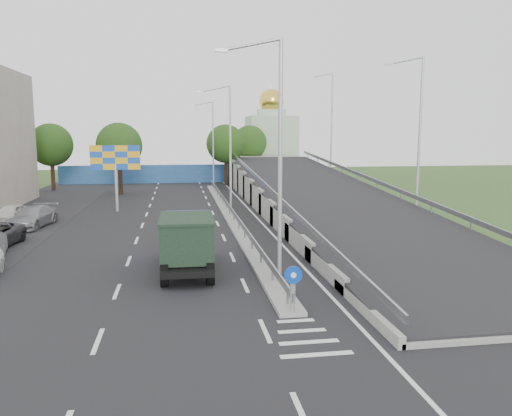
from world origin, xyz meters
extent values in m
plane|color=#2D4C1E|center=(0.00, 0.00, 0.00)|extent=(160.00, 160.00, 0.00)
cube|color=black|center=(-3.00, 20.00, 0.00)|extent=(26.00, 90.00, 0.04)
cube|color=gray|center=(0.00, 24.00, 0.10)|extent=(1.00, 44.00, 0.20)
cube|color=gray|center=(12.30, 24.00, 2.35)|extent=(0.10, 50.00, 0.32)
cube|color=gray|center=(2.80, 24.00, 2.35)|extent=(0.10, 50.00, 0.32)
cube|color=gray|center=(0.00, 24.00, 0.75)|extent=(0.08, 44.00, 0.32)
cylinder|color=gray|center=(0.00, 24.00, 0.50)|extent=(0.09, 0.09, 0.60)
cylinder|color=black|center=(0.00, 2.20, 0.80)|extent=(0.20, 0.20, 1.20)
cylinder|color=#0C3FBF|center=(0.00, 2.12, 1.55)|extent=(0.64, 0.05, 0.64)
cylinder|color=white|center=(0.00, 2.09, 1.55)|extent=(0.20, 0.03, 0.20)
cylinder|color=#B2B5B7|center=(0.30, 6.00, 5.20)|extent=(0.18, 0.18, 10.00)
cylinder|color=#B2B5B7|center=(-0.90, 6.00, 9.95)|extent=(2.57, 0.12, 0.66)
cube|color=#B2B5B7|center=(-2.10, 6.00, 9.70)|extent=(0.50, 0.18, 0.12)
cylinder|color=#B2B5B7|center=(0.30, 26.00, 5.20)|extent=(0.18, 0.18, 10.00)
cylinder|color=#B2B5B7|center=(-0.90, 26.00, 9.95)|extent=(2.57, 0.12, 0.66)
cube|color=#B2B5B7|center=(-2.10, 26.00, 9.70)|extent=(0.50, 0.18, 0.12)
cylinder|color=#B2B5B7|center=(0.30, 46.00, 5.20)|extent=(0.18, 0.18, 10.00)
cylinder|color=#B2B5B7|center=(-0.90, 46.00, 9.95)|extent=(2.57, 0.12, 0.66)
cube|color=#B2B5B7|center=(-2.10, 46.00, 9.70)|extent=(0.50, 0.18, 0.12)
cube|color=#244D85|center=(-4.00, 52.00, 1.20)|extent=(30.00, 0.50, 2.40)
cube|color=#B2CCAD|center=(10.00, 60.00, 4.50)|extent=(7.00, 7.00, 9.00)
cylinder|color=#B2CCAD|center=(10.00, 60.00, 9.50)|extent=(4.40, 4.40, 1.00)
sphere|color=gold|center=(10.00, 60.00, 11.20)|extent=(3.60, 3.60, 3.60)
cone|color=gold|center=(10.00, 60.00, 13.20)|extent=(0.30, 0.30, 1.20)
cylinder|color=#B2B5B7|center=(-9.00, 28.00, 2.00)|extent=(0.24, 0.24, 4.00)
cube|color=gold|center=(-9.00, 28.00, 4.50)|extent=(4.00, 0.20, 2.00)
cylinder|color=black|center=(-10.00, 40.00, 2.00)|extent=(0.44, 0.44, 4.00)
sphere|color=#223C10|center=(-10.00, 40.00, 5.20)|extent=(4.80, 4.80, 4.80)
cylinder|color=black|center=(2.00, 48.00, 2.00)|extent=(0.44, 0.44, 4.00)
sphere|color=#223C10|center=(2.00, 48.00, 5.20)|extent=(4.80, 4.80, 4.80)
cylinder|color=black|center=(-18.00, 45.00, 2.00)|extent=(0.44, 0.44, 4.00)
sphere|color=#223C10|center=(-18.00, 45.00, 5.20)|extent=(4.80, 4.80, 4.80)
cylinder|color=black|center=(6.00, 55.00, 2.00)|extent=(0.44, 0.44, 4.00)
sphere|color=#223C10|center=(6.00, 55.00, 5.20)|extent=(4.80, 4.80, 4.80)
cylinder|color=black|center=(-4.51, 10.70, 0.53)|extent=(0.35, 1.07, 1.06)
cylinder|color=black|center=(-2.57, 10.67, 0.53)|extent=(0.35, 1.07, 1.06)
cylinder|color=black|center=(-4.52, 9.83, 0.53)|extent=(0.35, 1.07, 1.06)
cylinder|color=black|center=(-2.59, 9.80, 0.53)|extent=(0.35, 1.07, 1.06)
cylinder|color=black|center=(-4.57, 6.45, 0.53)|extent=(0.35, 1.07, 1.06)
cylinder|color=black|center=(-2.64, 6.42, 0.53)|extent=(0.35, 1.07, 1.06)
cube|color=black|center=(-3.57, 8.66, 0.68)|extent=(2.31, 6.03, 0.29)
cube|color=#180E9E|center=(-3.54, 10.93, 1.64)|extent=(2.25, 1.58, 1.64)
cube|color=black|center=(-3.53, 11.68, 2.08)|extent=(1.84, 0.09, 0.68)
cube|color=black|center=(-3.53, 11.75, 0.63)|extent=(2.23, 0.18, 0.48)
cube|color=black|center=(-3.58, 8.08, 1.74)|extent=(2.38, 3.71, 1.74)
cube|color=black|center=(-3.58, 8.08, 2.66)|extent=(2.47, 3.81, 0.12)
imported|color=gray|center=(-13.98, 21.77, 0.72)|extent=(2.82, 5.26, 1.45)
imported|color=silver|center=(-16.11, 24.06, 0.66)|extent=(2.14, 4.07, 1.32)
camera|label=1|loc=(-3.89, -14.36, 6.44)|focal=35.00mm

